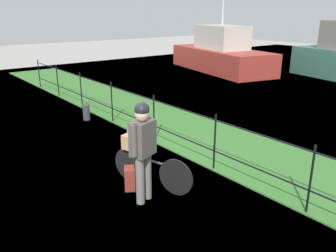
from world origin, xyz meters
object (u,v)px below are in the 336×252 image
Objects in this scene: bicycle_main at (151,169)px; wooden_crate at (134,142)px; moored_boat_far at (221,54)px; terrier_dog at (135,132)px; mooring_bollard at (86,113)px; backpack_on_paving at (130,178)px; cyclist_person at (143,144)px.

wooden_crate is at bearing -160.28° from bicycle_main.
moored_boat_far is at bearing 126.78° from wooden_crate.
terrier_dog reaches higher than mooring_bollard.
bicycle_main is 4.79× the size of terrier_dog.
terrier_dog is (0.02, 0.01, 0.21)m from wooden_crate.
bicycle_main is 0.72m from terrier_dog.
bicycle_main is at bearing -11.25° from mooring_bollard.
wooden_crate is 4.26m from mooring_bollard.
backpack_on_paving is at bearing -53.23° from moored_boat_far.
cyclist_person reaches higher than wooden_crate.
wooden_crate is 0.24× the size of cyclist_person.
cyclist_person is at bearing -21.01° from wooden_crate.
mooring_bollard is 0.06× the size of moored_boat_far.
mooring_bollard is at bearing -165.44° from backpack_on_paving.
bicycle_main is 0.56m from wooden_crate.
cyclist_person reaches higher than terrier_dog.
bicycle_main is 0.82m from cyclist_person.
moored_boat_far is (-8.55, 10.82, -0.15)m from cyclist_person.
mooring_bollard is at bearing 168.75° from bicycle_main.
cyclist_person is at bearing -51.69° from moored_boat_far.
moored_boat_far is (-3.81, 9.57, 0.63)m from mooring_bollard.
wooden_crate is at bearing 156.49° from backpack_on_paving.
terrier_dog is at bearing -53.11° from moored_boat_far.
wooden_crate reaches higher than mooring_bollard.
terrier_dog is 0.19× the size of cyclist_person.
mooring_bollard is at bearing 166.27° from wooden_crate.
moored_boat_far is (-7.91, 10.57, 0.08)m from wooden_crate.
cyclist_person is (0.31, -0.37, 0.66)m from bicycle_main.
wooden_crate is at bearing -160.28° from terrier_dog.
terrier_dog is (-0.31, -0.11, 0.64)m from bicycle_main.
bicycle_main is 0.92× the size of cyclist_person.
wooden_crate is at bearing -13.73° from mooring_bollard.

